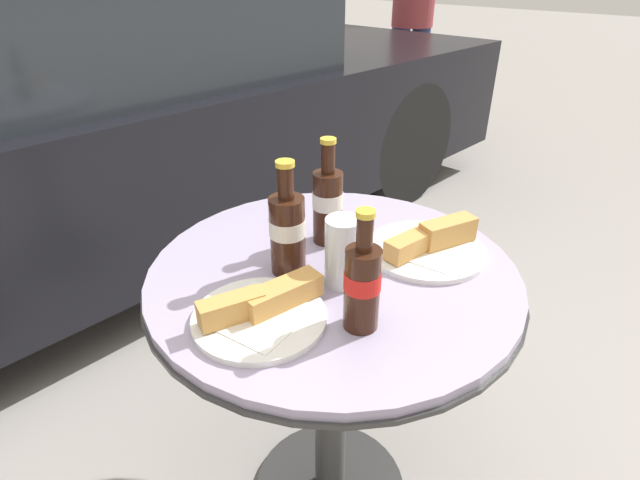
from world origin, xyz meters
TOP-DOWN VIEW (x-y plane):
  - bistro_table at (0.00, 0.00)m, footprint 0.77×0.77m
  - cola_bottle_left at (-0.07, 0.06)m, footprint 0.07×0.07m
  - cola_bottle_right at (0.07, 0.09)m, footprint 0.07×0.07m
  - cola_bottle_center at (-0.10, -0.16)m, footprint 0.06×0.06m
  - drinking_glass at (-0.03, -0.05)m, footprint 0.07×0.07m
  - lunch_plate_near at (0.19, -0.11)m, footprint 0.26×0.26m
  - lunch_plate_far at (-0.21, -0.02)m, footprint 0.25×0.24m
  - parked_car at (0.28, 1.74)m, footprint 4.49×1.67m
  - pedestrian at (3.11, 1.96)m, footprint 0.34×0.34m

SIDE VIEW (x-z plane):
  - bistro_table at x=0.00m, z-range 0.20..0.93m
  - parked_car at x=0.28m, z-range -0.01..1.23m
  - lunch_plate_far at x=-0.21m, z-range 0.72..0.78m
  - lunch_plate_near at x=0.19m, z-range 0.72..0.79m
  - drinking_glass at x=-0.03m, z-range 0.73..0.87m
  - cola_bottle_center at x=-0.10m, z-range 0.71..0.93m
  - cola_bottle_left at x=-0.07m, z-range 0.71..0.94m
  - cola_bottle_right at x=0.07m, z-range 0.71..0.94m
  - pedestrian at x=3.11m, z-range 0.11..1.77m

